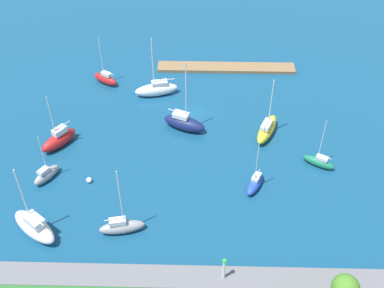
# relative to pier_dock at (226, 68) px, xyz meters

# --- Properties ---
(water) EXTENTS (160.00, 160.00, 0.00)m
(water) POSITION_rel_pier_dock_xyz_m (6.02, 14.14, -0.30)
(water) COLOR navy
(water) RESTS_ON ground
(pier_dock) EXTENTS (26.40, 3.19, 0.60)m
(pier_dock) POSITION_rel_pier_dock_xyz_m (0.00, 0.00, 0.00)
(pier_dock) COLOR olive
(pier_dock) RESTS_ON ground
(breakwater) EXTENTS (56.63, 3.22, 1.02)m
(breakwater) POSITION_rel_pier_dock_xyz_m (6.02, 46.94, 0.21)
(breakwater) COLOR slate
(breakwater) RESTS_ON ground
(harbor_beacon) EXTENTS (0.56, 0.56, 3.73)m
(harbor_beacon) POSITION_rel_pier_dock_xyz_m (1.65, 46.94, 2.87)
(harbor_beacon) COLOR silver
(harbor_beacon) RESTS_ON breakwater
(park_tree_midwest) EXTENTS (3.18, 3.18, 5.04)m
(park_tree_midwest) POSITION_rel_pier_dock_xyz_m (-11.76, 50.12, 4.07)
(park_tree_midwest) COLOR brown
(park_tree_midwest) RESTS_ON shoreline_park
(sailboat_gray_center_basin) EXTENTS (6.31, 2.91, 11.42)m
(sailboat_gray_center_basin) POSITION_rel_pier_dock_xyz_m (15.00, 39.53, 0.76)
(sailboat_gray_center_basin) COLOR gray
(sailboat_gray_center_basin) RESTS_ON water
(sailboat_red_along_channel) EXTENTS (5.63, 6.34, 9.84)m
(sailboat_red_along_channel) POSITION_rel_pier_dock_xyz_m (27.16, 22.65, 1.02)
(sailboat_red_along_channel) COLOR red
(sailboat_red_along_channel) RESTS_ON water
(sailboat_white_far_south) EXTENTS (7.70, 6.89, 11.73)m
(sailboat_white_far_south) POSITION_rel_pier_dock_xyz_m (26.45, 40.10, 1.17)
(sailboat_white_far_south) COLOR white
(sailboat_white_far_south) RESTS_ON water
(sailboat_navy_inner_mooring) EXTENTS (7.63, 5.09, 13.07)m
(sailboat_navy_inner_mooring) POSITION_rel_pier_dock_xyz_m (7.45, 18.00, 1.00)
(sailboat_navy_inner_mooring) COLOR #141E4C
(sailboat_navy_inner_mooring) RESTS_ON water
(sailboat_blue_far_north) EXTENTS (3.59, 5.13, 9.00)m
(sailboat_blue_far_north) POSITION_rel_pier_dock_xyz_m (-3.34, 30.98, 0.56)
(sailboat_blue_far_north) COLOR #2347B2
(sailboat_blue_far_north) RESTS_ON water
(sailboat_green_lone_north) EXTENTS (5.07, 3.72, 8.75)m
(sailboat_green_lone_north) POSITION_rel_pier_dock_xyz_m (-13.40, 26.25, 0.54)
(sailboat_green_lone_north) COLOR #19724C
(sailboat_green_lone_north) RESTS_ON water
(sailboat_yellow_east_end) EXTENTS (4.95, 7.65, 10.55)m
(sailboat_yellow_east_end) POSITION_rel_pier_dock_xyz_m (-6.08, 19.20, 0.94)
(sailboat_yellow_east_end) COLOR yellow
(sailboat_yellow_east_end) RESTS_ON water
(sailboat_gray_west_end) EXTENTS (3.84, 4.77, 8.03)m
(sailboat_gray_west_end) POSITION_rel_pier_dock_xyz_m (27.40, 30.07, 0.65)
(sailboat_gray_west_end) COLOR gray
(sailboat_gray_west_end) RESTS_ON water
(sailboat_red_outer_mooring) EXTENTS (5.16, 4.03, 9.45)m
(sailboat_red_outer_mooring) POSITION_rel_pier_dock_xyz_m (22.47, 5.42, 0.78)
(sailboat_red_outer_mooring) COLOR red
(sailboat_red_outer_mooring) RESTS_ON water
(sailboat_white_near_pier) EXTENTS (7.99, 3.94, 11.58)m
(sailboat_white_near_pier) POSITION_rel_pier_dock_xyz_m (12.72, 8.72, 0.97)
(sailboat_white_near_pier) COLOR white
(sailboat_white_near_pier) RESTS_ON water
(mooring_buoy_white) EXTENTS (0.86, 0.86, 0.86)m
(mooring_buoy_white) POSITION_rel_pier_dock_xyz_m (21.05, 30.58, 0.13)
(mooring_buoy_white) COLOR white
(mooring_buoy_white) RESTS_ON water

